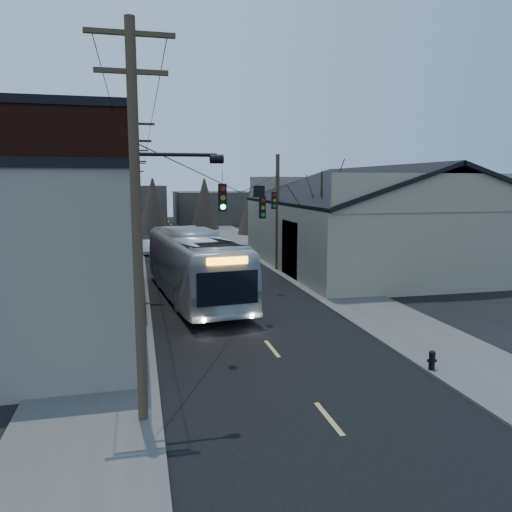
{
  "coord_description": "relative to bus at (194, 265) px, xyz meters",
  "views": [
    {
      "loc": [
        -4.97,
        -10.19,
        6.5
      ],
      "look_at": [
        0.48,
        12.76,
        3.0
      ],
      "focal_mm": 35.0,
      "sensor_mm": 36.0,
      "label": 1
    }
  ],
  "objects": [
    {
      "name": "ground",
      "position": [
        1.99,
        -17.34,
        -1.89
      ],
      "size": [
        160.0,
        160.0,
        0.0
      ],
      "primitive_type": "plane",
      "color": "black",
      "rests_on": "ground"
    },
    {
      "name": "parked_car",
      "position": [
        -2.31,
        18.73,
        -1.26
      ],
      "size": [
        1.36,
        3.82,
        1.26
      ],
      "primitive_type": "imported",
      "rotation": [
        0.0,
        0.0,
        0.01
      ],
      "color": "#B7B9C0",
      "rests_on": "ground"
    },
    {
      "name": "bus",
      "position": [
        0.0,
        0.0,
        0.0
      ],
      "size": [
        4.59,
        13.83,
        3.78
      ],
      "primitive_type": "imported",
      "rotation": [
        0.0,
        0.0,
        3.25
      ],
      "color": "silver",
      "rests_on": "ground"
    },
    {
      "name": "bare_tree",
      "position": [
        8.49,
        2.66,
        1.71
      ],
      "size": [
        0.4,
        0.4,
        7.2
      ],
      "primitive_type": "cone",
      "color": "black",
      "rests_on": "ground"
    },
    {
      "name": "road_surface",
      "position": [
        1.99,
        12.66,
        -1.88
      ],
      "size": [
        9.0,
        110.0,
        0.02
      ],
      "primitive_type": "cube",
      "color": "black",
      "rests_on": "ground"
    },
    {
      "name": "building_brick",
      "position": [
        -8.01,
        2.66,
        3.11
      ],
      "size": [
        10.0,
        12.0,
        10.0
      ],
      "primitive_type": "cube",
      "color": "black",
      "rests_on": "ground"
    },
    {
      "name": "building_far_right",
      "position": [
        8.99,
        52.66,
        0.61
      ],
      "size": [
        12.0,
        14.0,
        5.0
      ],
      "primitive_type": "cube",
      "color": "#38332D",
      "rests_on": "ground"
    },
    {
      "name": "sidewalk_left",
      "position": [
        -4.51,
        12.66,
        -1.83
      ],
      "size": [
        4.0,
        110.0,
        0.12
      ],
      "primitive_type": "cube",
      "color": "#474744",
      "rests_on": "ground"
    },
    {
      "name": "building_far_left",
      "position": [
        -4.01,
        47.66,
        1.11
      ],
      "size": [
        10.0,
        12.0,
        6.0
      ],
      "primitive_type": "cube",
      "color": "#38332D",
      "rests_on": "ground"
    },
    {
      "name": "building_clapboard",
      "position": [
        -7.01,
        -8.34,
        1.61
      ],
      "size": [
        8.0,
        8.0,
        7.0
      ],
      "primitive_type": "cube",
      "color": "gray",
      "rests_on": "ground"
    },
    {
      "name": "warehouse",
      "position": [
        14.99,
        7.66,
        0.81
      ],
      "size": [
        16.16,
        20.6,
        7.73
      ],
      "color": "gray",
      "rests_on": "ground"
    },
    {
      "name": "utility_lines",
      "position": [
        -1.13,
        6.81,
        3.06
      ],
      "size": [
        11.24,
        45.28,
        10.5
      ],
      "color": "#382B1E",
      "rests_on": "ground"
    },
    {
      "name": "fire_hydrant",
      "position": [
        6.69,
        -12.97,
        -1.41
      ],
      "size": [
        0.33,
        0.23,
        0.68
      ],
      "rotation": [
        0.0,
        0.0,
        -0.24
      ],
      "color": "black",
      "rests_on": "sidewalk_right"
    },
    {
      "name": "sidewalk_right",
      "position": [
        8.49,
        12.66,
        -1.83
      ],
      "size": [
        4.0,
        110.0,
        0.12
      ],
      "primitive_type": "cube",
      "color": "#474744",
      "rests_on": "ground"
    },
    {
      "name": "building_left_far",
      "position": [
        -7.51,
        18.66,
        1.61
      ],
      "size": [
        9.0,
        14.0,
        7.0
      ],
      "primitive_type": "cube",
      "color": "#38332D",
      "rests_on": "ground"
    }
  ]
}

